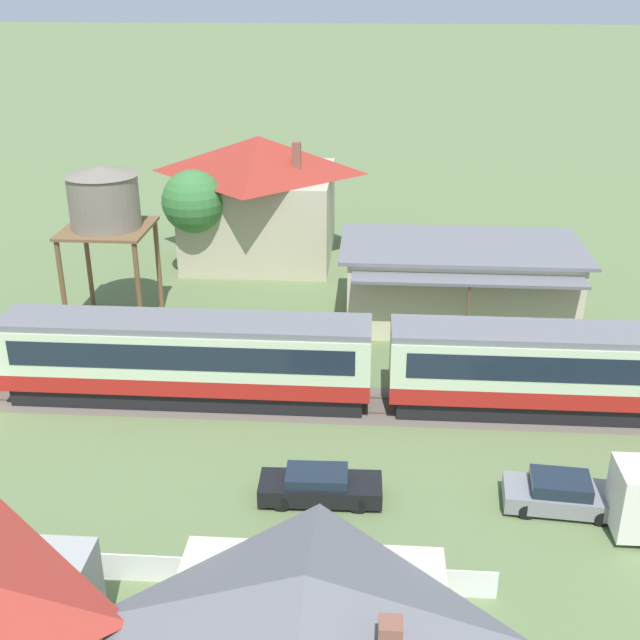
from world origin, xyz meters
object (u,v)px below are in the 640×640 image
(water_tower, at_px, (104,201))
(yard_tree_0, at_px, (193,202))
(passenger_train, at_px, (192,356))
(station_house_red_roof, at_px, (260,196))
(station_building, at_px, (459,282))
(parked_car_grey, at_px, (562,494))
(parked_car_black, at_px, (320,486))

(water_tower, bearing_deg, yard_tree_0, 66.57)
(passenger_train, distance_m, station_house_red_roof, 21.05)
(station_building, relative_size, station_house_red_roof, 1.28)
(passenger_train, height_order, parked_car_grey, passenger_train)
(passenger_train, height_order, yard_tree_0, yard_tree_0)
(parked_car_grey, height_order, yard_tree_0, yard_tree_0)
(water_tower, height_order, parked_car_black, water_tower)
(station_house_red_roof, relative_size, parked_car_grey, 2.36)
(passenger_train, relative_size, station_building, 3.90)
(passenger_train, bearing_deg, water_tower, 126.13)
(passenger_train, distance_m, yard_tree_0, 16.95)
(station_building, xyz_separation_m, parked_car_grey, (2.37, -17.87, -1.68))
(parked_car_grey, bearing_deg, station_house_red_roof, 123.25)
(station_house_red_roof, relative_size, water_tower, 1.17)
(passenger_train, distance_m, water_tower, 12.11)
(water_tower, distance_m, yard_tree_0, 8.30)
(parked_car_black, height_order, yard_tree_0, yard_tree_0)
(station_house_red_roof, distance_m, yard_tree_0, 5.90)
(parked_car_grey, xyz_separation_m, yard_tree_0, (-18.93, 23.69, 4.52))
(parked_car_grey, relative_size, yard_tree_0, 0.63)
(parked_car_grey, bearing_deg, station_building, 102.43)
(station_building, bearing_deg, water_tower, -175.43)
(water_tower, distance_m, parked_car_grey, 28.24)
(parked_car_grey, height_order, parked_car_black, parked_car_grey)
(station_building, height_order, parked_car_grey, station_building)
(parked_car_black, bearing_deg, parked_car_grey, -0.89)
(station_house_red_roof, height_order, yard_tree_0, station_house_red_roof)
(parked_car_grey, distance_m, parked_car_black, 9.13)
(parked_car_grey, bearing_deg, passenger_train, 159.70)
(parked_car_grey, bearing_deg, yard_tree_0, 133.49)
(station_building, xyz_separation_m, parked_car_black, (-6.76, -17.97, -1.71))
(station_building, distance_m, parked_car_black, 19.28)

